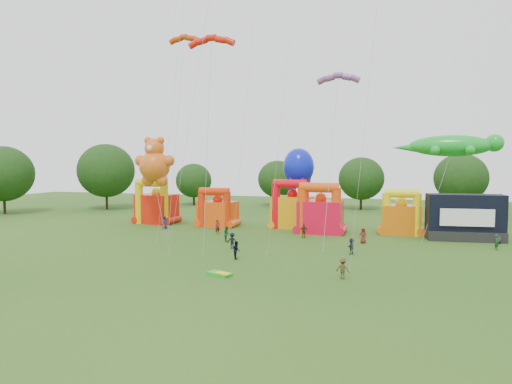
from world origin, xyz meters
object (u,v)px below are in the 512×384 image
(stage_trailer, at_px, (465,218))
(spectator_0, at_px, (165,222))
(octopus_kite, at_px, (302,190))
(gecko_kite, at_px, (441,182))
(spectator_4, at_px, (304,231))
(bouncy_castle_2, at_px, (292,209))
(bouncy_castle_0, at_px, (156,206))
(teddy_bear_kite, at_px, (157,186))

(stage_trailer, bearing_deg, spectator_0, -176.99)
(octopus_kite, bearing_deg, stage_trailer, -11.09)
(gecko_kite, relative_size, spectator_0, 7.51)
(octopus_kite, bearing_deg, spectator_4, -77.93)
(bouncy_castle_2, bearing_deg, stage_trailer, -10.33)
(spectator_0, relative_size, spectator_4, 1.05)
(gecko_kite, height_order, octopus_kite, gecko_kite)
(bouncy_castle_0, bearing_deg, spectator_4, -16.39)
(bouncy_castle_0, relative_size, spectator_0, 3.75)
(octopus_kite, bearing_deg, gecko_kite, -4.88)
(teddy_bear_kite, xyz_separation_m, octopus_kite, (17.66, 6.85, -0.51))
(stage_trailer, height_order, gecko_kite, gecko_kite)
(gecko_kite, relative_size, spectator_4, 7.86)
(bouncy_castle_0, height_order, stage_trailer, bouncy_castle_0)
(gecko_kite, bearing_deg, stage_trailer, -44.31)
(bouncy_castle_0, relative_size, octopus_kite, 0.60)
(bouncy_castle_2, bearing_deg, spectator_0, -160.27)
(octopus_kite, xyz_separation_m, spectator_0, (-17.28, -5.73, -4.30))
(gecko_kite, distance_m, spectator_4, 17.47)
(teddy_bear_kite, height_order, spectator_4, teddy_bear_kite)
(bouncy_castle_2, distance_m, teddy_bear_kite, 17.96)
(gecko_kite, xyz_separation_m, spectator_4, (-15.35, -6.19, -5.60))
(stage_trailer, distance_m, octopus_kite, 19.93)
(bouncy_castle_2, bearing_deg, spectator_4, -68.60)
(octopus_kite, xyz_separation_m, spectator_4, (1.63, -7.64, -4.33))
(stage_trailer, bearing_deg, bouncy_castle_2, 169.67)
(teddy_bear_kite, relative_size, spectator_4, 7.41)
(teddy_bear_kite, relative_size, gecko_kite, 0.94)
(gecko_kite, bearing_deg, teddy_bear_kite, -171.14)
(bouncy_castle_2, bearing_deg, octopus_kite, 0.76)
(spectator_0, distance_m, spectator_4, 19.01)
(teddy_bear_kite, distance_m, gecko_kite, 35.07)
(gecko_kite, bearing_deg, bouncy_castle_2, 175.54)
(bouncy_castle_0, bearing_deg, spectator_0, -51.11)
(teddy_bear_kite, xyz_separation_m, gecko_kite, (34.64, 5.40, 0.75))
(bouncy_castle_0, height_order, octopus_kite, octopus_kite)
(bouncy_castle_0, xyz_separation_m, gecko_kite, (38.13, -0.51, 3.96))
(octopus_kite, bearing_deg, bouncy_castle_0, -177.46)
(teddy_bear_kite, height_order, gecko_kite, gecko_kite)
(teddy_bear_kite, xyz_separation_m, spectator_4, (19.29, -0.79, -4.84))
(gecko_kite, relative_size, octopus_kite, 1.20)
(stage_trailer, relative_size, spectator_4, 5.12)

